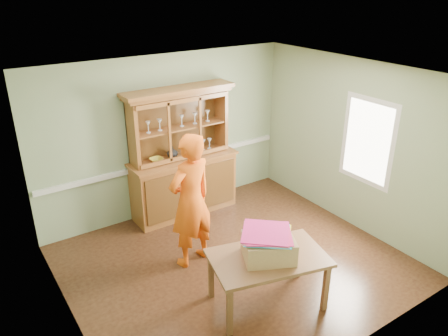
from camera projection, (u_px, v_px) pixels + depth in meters
floor at (235, 263)px, 6.30m from camera, size 4.50×4.50×0.00m
ceiling at (237, 76)px, 5.21m from camera, size 4.50×4.50×0.00m
wall_back at (167, 136)px, 7.27m from camera, size 4.50×0.00×4.50m
wall_left at (62, 229)px, 4.61m from camera, size 0.00×4.00×4.00m
wall_right at (352, 145)px, 6.90m from camera, size 0.00×4.00×4.00m
wall_front at (355, 251)px, 4.24m from camera, size 4.50×0.00×4.50m
chair_rail at (169, 161)px, 7.44m from camera, size 4.41×0.05×0.08m
framed_map at (54, 201)px, 4.77m from camera, size 0.03×0.60×0.46m
window_panel at (367, 142)px, 6.60m from camera, size 0.03×0.96×1.36m
china_hutch at (183, 171)px, 7.39m from camera, size 1.86×0.61×2.19m
dining_table at (268, 262)px, 5.30m from camera, size 1.56×1.16×0.70m
cardboard_box at (269, 248)px, 5.19m from camera, size 0.74×0.68×0.28m
kite_stack at (267, 234)px, 5.15m from camera, size 0.76×0.76×0.05m
person at (191, 201)px, 5.97m from camera, size 0.79×0.60×1.95m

